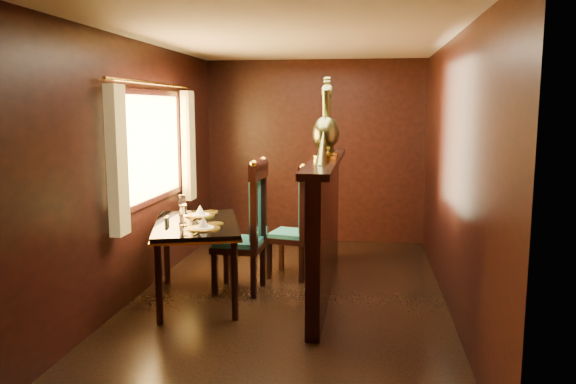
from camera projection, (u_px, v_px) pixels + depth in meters
The scene contains 8 objects.
ground at pixel (289, 299), 5.49m from camera, with size 5.00×5.00×0.00m, color black.
room_shell at pixel (281, 137), 5.28m from camera, with size 3.04×5.04×2.52m.
partition at pixel (325, 222), 5.63m from camera, with size 0.26×2.70×1.36m.
dining_table at pixel (196, 230), 5.37m from camera, with size 1.13×1.48×0.97m.
chair_left at pixel (251, 223), 5.62m from camera, with size 0.51×0.55×1.36m.
chair_right at pixel (301, 218), 6.11m from camera, with size 0.55×0.56×1.28m.
peacock_left at pixel (325, 118), 5.32m from camera, with size 0.25×0.66×0.79m, color #164431, non-canonical shape.
peacock_right at pixel (328, 119), 5.68m from camera, with size 0.24×0.64×0.76m, color #164431, non-canonical shape.
Camera 1 is at (0.73, -5.22, 1.85)m, focal length 35.00 mm.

